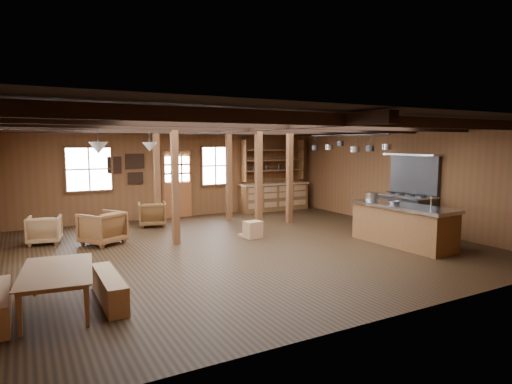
# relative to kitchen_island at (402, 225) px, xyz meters

# --- Properties ---
(room) EXTENTS (10.04, 9.04, 2.84)m
(room) POSITION_rel_kitchen_island_xyz_m (-3.32, 1.64, 0.92)
(room) COLOR black
(room) RESTS_ON ground
(ceiling_joists) EXTENTS (9.80, 8.82, 0.18)m
(ceiling_joists) POSITION_rel_kitchen_island_xyz_m (-3.32, 1.81, 2.20)
(ceiling_joists) COLOR black
(ceiling_joists) RESTS_ON ceiling
(timber_posts) EXTENTS (3.95, 2.35, 2.80)m
(timber_posts) POSITION_rel_kitchen_island_xyz_m (-2.80, 3.72, 0.92)
(timber_posts) COLOR #482714
(timber_posts) RESTS_ON floor
(back_door) EXTENTS (1.02, 0.08, 2.15)m
(back_door) POSITION_rel_kitchen_island_xyz_m (-3.32, 6.09, 0.40)
(back_door) COLOR brown
(back_door) RESTS_ON floor
(window_back_left) EXTENTS (1.32, 0.06, 1.32)m
(window_back_left) POSITION_rel_kitchen_island_xyz_m (-5.92, 6.10, 1.12)
(window_back_left) COLOR white
(window_back_left) RESTS_ON wall_back
(window_back_right) EXTENTS (1.02, 0.06, 1.32)m
(window_back_right) POSITION_rel_kitchen_island_xyz_m (-2.02, 6.10, 1.12)
(window_back_right) COLOR white
(window_back_right) RESTS_ON wall_back
(notice_boards) EXTENTS (1.08, 0.03, 0.90)m
(notice_boards) POSITION_rel_kitchen_island_xyz_m (-4.81, 6.09, 1.16)
(notice_boards) COLOR silver
(notice_boards) RESTS_ON wall_back
(back_counter) EXTENTS (2.55, 0.60, 2.45)m
(back_counter) POSITION_rel_kitchen_island_xyz_m (0.08, 5.84, 0.12)
(back_counter) COLOR #592F1A
(back_counter) RESTS_ON floor
(pendant_lamps) EXTENTS (1.86, 2.36, 0.66)m
(pendant_lamps) POSITION_rel_kitchen_island_xyz_m (-5.57, 2.64, 1.77)
(pendant_lamps) COLOR #2F3032
(pendant_lamps) RESTS_ON ceiling
(pot_rack) EXTENTS (0.32, 3.00, 0.46)m
(pot_rack) POSITION_rel_kitchen_island_xyz_m (-0.01, 1.89, 1.78)
(pot_rack) COLOR #2F3032
(pot_rack) RESTS_ON ceiling
(kitchen_island) EXTENTS (0.96, 2.53, 1.20)m
(kitchen_island) POSITION_rel_kitchen_island_xyz_m (0.00, 0.00, 0.00)
(kitchen_island) COLOR #592F1A
(kitchen_island) RESTS_ON floor
(step_stool) EXTENTS (0.51, 0.39, 0.42)m
(step_stool) POSITION_rel_kitchen_island_xyz_m (-2.65, 2.32, -0.27)
(step_stool) COLOR #956643
(step_stool) RESTS_ON floor
(commercial_range) EXTENTS (0.86, 1.67, 2.06)m
(commercial_range) POSITION_rel_kitchen_island_xyz_m (1.33, 1.10, 0.18)
(commercial_range) COLOR #2F3032
(commercial_range) RESTS_ON floor
(dining_table) EXTENTS (1.12, 1.76, 0.58)m
(dining_table) POSITION_rel_kitchen_island_xyz_m (-7.22, -0.44, -0.19)
(dining_table) COLOR #8C6340
(dining_table) RESTS_ON floor
(bench_aisle) EXTENTS (0.28, 1.49, 0.41)m
(bench_aisle) POSITION_rel_kitchen_island_xyz_m (-6.56, -0.44, -0.27)
(bench_aisle) COLOR #956643
(bench_aisle) RESTS_ON floor
(armchair_a) EXTENTS (1.14, 1.15, 0.77)m
(armchair_a) POSITION_rel_kitchen_island_xyz_m (-6.03, 3.41, -0.09)
(armchair_a) COLOR brown
(armchair_a) RESTS_ON floor
(armchair_b) EXTENTS (0.89, 0.90, 0.69)m
(armchair_b) POSITION_rel_kitchen_island_xyz_m (-4.43, 5.01, -0.13)
(armchair_b) COLOR brown
(armchair_b) RESTS_ON floor
(armchair_c) EXTENTS (0.82, 0.84, 0.66)m
(armchair_c) POSITION_rel_kitchen_island_xyz_m (-7.21, 4.14, -0.15)
(armchair_c) COLOR olive
(armchair_c) RESTS_ON floor
(counter_pot) EXTENTS (0.31, 0.31, 0.19)m
(counter_pot) POSITION_rel_kitchen_island_xyz_m (-0.02, 0.98, 0.55)
(counter_pot) COLOR #B0B3B7
(counter_pot) RESTS_ON kitchen_island
(bowl) EXTENTS (0.35, 0.35, 0.07)m
(bowl) POSITION_rel_kitchen_island_xyz_m (-0.05, 0.22, 0.50)
(bowl) COLOR silver
(bowl) RESTS_ON kitchen_island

